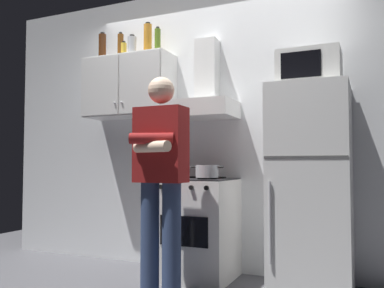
{
  "coord_description": "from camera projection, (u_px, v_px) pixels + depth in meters",
  "views": [
    {
      "loc": [
        1.33,
        -3.04,
        0.98
      ],
      "look_at": [
        0.0,
        0.0,
        1.15
      ],
      "focal_mm": 38.15,
      "sensor_mm": 36.0,
      "label": 1
    }
  ],
  "objects": [
    {
      "name": "bottle_spice_jar",
      "position": [
        124.0,
        50.0,
        4.04
      ],
      "size": [
        0.06,
        0.06,
        0.16
      ],
      "color": "gold",
      "rests_on": "upper_cabinet"
    },
    {
      "name": "microwave",
      "position": [
        309.0,
        69.0,
        3.23
      ],
      "size": [
        0.48,
        0.37,
        0.28
      ],
      "color": "silver",
      "rests_on": "refrigerator"
    },
    {
      "name": "ground_plane",
      "position": [
        192.0,
        287.0,
        3.26
      ],
      "size": [
        7.0,
        7.0,
        0.0
      ],
      "primitive_type": "plane",
      "color": "#4C4C51"
    },
    {
      "name": "cooking_pot",
      "position": [
        207.0,
        171.0,
        3.4
      ],
      "size": [
        0.29,
        0.19,
        0.1
      ],
      "color": "#B7BABF",
      "rests_on": "stove_oven"
    },
    {
      "name": "range_hood",
      "position": [
        204.0,
        97.0,
        3.71
      ],
      "size": [
        0.6,
        0.44,
        0.75
      ],
      "color": "white"
    },
    {
      "name": "bottle_liquor_amber",
      "position": [
        148.0,
        40.0,
        4.01
      ],
      "size": [
        0.08,
        0.08,
        0.33
      ],
      "color": "#B7721E",
      "rests_on": "upper_cabinet"
    },
    {
      "name": "back_wall_tiled",
      "position": [
        217.0,
        126.0,
        3.88
      ],
      "size": [
        4.8,
        0.1,
        2.7
      ],
      "primitive_type": "cube",
      "color": "white",
      "rests_on": "ground_plane"
    },
    {
      "name": "refrigerator",
      "position": [
        311.0,
        188.0,
        3.17
      ],
      "size": [
        0.6,
        0.62,
        1.6
      ],
      "color": "silver",
      "rests_on": "ground_plane"
    },
    {
      "name": "bottle_beer_brown",
      "position": [
        120.0,
        46.0,
        4.14
      ],
      "size": [
        0.06,
        0.06,
        0.28
      ],
      "color": "brown",
      "rests_on": "upper_cabinet"
    },
    {
      "name": "bottle_olive_oil",
      "position": [
        158.0,
        40.0,
        3.89
      ],
      "size": [
        0.06,
        0.06,
        0.25
      ],
      "color": "#4C6B19",
      "rests_on": "upper_cabinet"
    },
    {
      "name": "upper_cabinet",
      "position": [
        129.0,
        87.0,
        4.03
      ],
      "size": [
        0.9,
        0.37,
        0.6
      ],
      "color": "silver"
    },
    {
      "name": "bottle_rum_dark",
      "position": [
        102.0,
        47.0,
        4.15
      ],
      "size": [
        0.08,
        0.08,
        0.28
      ],
      "color": "#47230F",
      "rests_on": "upper_cabinet"
    },
    {
      "name": "stove_oven",
      "position": [
        198.0,
        228.0,
        3.53
      ],
      "size": [
        0.6,
        0.62,
        0.87
      ],
      "color": "white",
      "rests_on": "ground_plane"
    },
    {
      "name": "person_standing",
      "position": [
        160.0,
        176.0,
        3.02
      ],
      "size": [
        0.38,
        0.33,
        1.64
      ],
      "color": "navy",
      "rests_on": "ground_plane"
    },
    {
      "name": "bottle_canister_steel",
      "position": [
        132.0,
        46.0,
        4.0
      ],
      "size": [
        0.09,
        0.09,
        0.21
      ],
      "color": "#B2B5BA",
      "rests_on": "upper_cabinet"
    }
  ]
}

